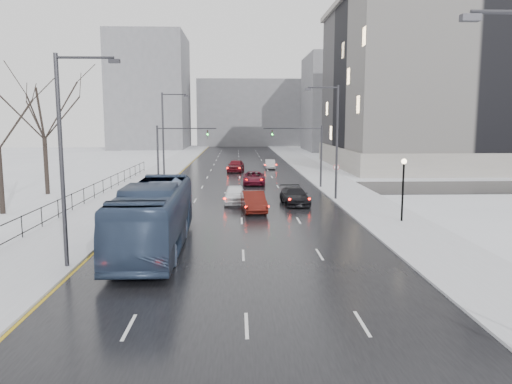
{
  "coord_description": "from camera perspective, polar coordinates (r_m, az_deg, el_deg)",
  "views": [
    {
      "loc": [
        -0.29,
        -3.26,
        7.0
      ],
      "look_at": [
        0.89,
        28.04,
        2.5
      ],
      "focal_mm": 35.0,
      "sensor_mm": 36.0,
      "label": 1
    }
  ],
  "objects": [
    {
      "name": "bldg_far_center",
      "position": [
        143.34,
        -0.45,
        8.98
      ],
      "size": [
        30.0,
        18.0,
        18.0
      ],
      "primitive_type": "cube",
      "color": "slate",
      "rests_on": "ground"
    },
    {
      "name": "bldg_far_right",
      "position": [
        121.67,
        11.46,
        9.9
      ],
      "size": [
        24.0,
        20.0,
        22.0
      ],
      "primitive_type": "cube",
      "color": "slate",
      "rests_on": "ground"
    },
    {
      "name": "iron_fence",
      "position": [
        36.13,
        -22.74,
        -2.18
      ],
      "size": [
        0.06,
        70.0,
        1.3
      ],
      "color": "black",
      "rests_on": "sidewalk_left"
    },
    {
      "name": "bldg_far_left",
      "position": [
        130.28,
        -11.98,
        11.08
      ],
      "size": [
        18.0,
        22.0,
        28.0
      ],
      "primitive_type": "cube",
      "color": "slate",
      "rests_on": "ground"
    },
    {
      "name": "streetlight_l_near",
      "position": [
        24.6,
        -20.9,
        4.42
      ],
      "size": [
        2.95,
        0.25,
        10.0
      ],
      "color": "#2D2D33",
      "rests_on": "ground"
    },
    {
      "name": "cross_road",
      "position": [
        51.74,
        -1.82,
        0.42
      ],
      "size": [
        130.0,
        10.0,
        0.04
      ],
      "primitive_type": "cube",
      "color": "black",
      "rests_on": "ground"
    },
    {
      "name": "sedan_center_far",
      "position": [
        68.19,
        -2.33,
        3.03
      ],
      "size": [
        2.61,
        5.22,
        1.71
      ],
      "primitive_type": "imported",
      "rotation": [
        0.0,
        0.0,
        -0.12
      ],
      "color": "#5C0F19",
      "rests_on": "road"
    },
    {
      "name": "sedan_right_far",
      "position": [
        41.82,
        4.44,
        -0.43
      ],
      "size": [
        2.4,
        5.1,
        1.44
      ],
      "primitive_type": "imported",
      "rotation": [
        0.0,
        0.0,
        0.08
      ],
      "color": "black",
      "rests_on": "road"
    },
    {
      "name": "sedan_right_cross",
      "position": [
        54.71,
        -0.25,
        1.62
      ],
      "size": [
        2.47,
        5.16,
        1.42
      ],
      "primitive_type": "imported",
      "rotation": [
        0.0,
        0.0,
        -0.02
      ],
      "color": "#5C0F21",
      "rests_on": "road"
    },
    {
      "name": "sedan_right_distant",
      "position": [
        72.62,
        1.63,
        3.2
      ],
      "size": [
        1.51,
        4.05,
        1.32
      ],
      "primitive_type": "imported",
      "rotation": [
        0.0,
        0.0,
        -0.03
      ],
      "color": "#A3A3A7",
      "rests_on": "road"
    },
    {
      "name": "streetlight_l_far",
      "position": [
        55.84,
        -10.34,
        6.63
      ],
      "size": [
        2.95,
        0.25,
        10.0
      ],
      "color": "#2D2D33",
      "rests_on": "ground"
    },
    {
      "name": "sidewalk_left",
      "position": [
        64.46,
        -11.27,
        1.86
      ],
      "size": [
        5.0,
        150.0,
        0.16
      ],
      "primitive_type": "cube",
      "color": "silver",
      "rests_on": "ground"
    },
    {
      "name": "no_uturn_sign",
      "position": [
        48.44,
        9.16,
        2.5
      ],
      "size": [
        0.6,
        0.06,
        2.7
      ],
      "color": "#2D2D33",
      "rests_on": "sidewalk_right"
    },
    {
      "name": "bus",
      "position": [
        27.57,
        -11.55,
        -2.74
      ],
      "size": [
        3.24,
        13.1,
        3.64
      ],
      "primitive_type": "imported",
      "rotation": [
        0.0,
        0.0,
        0.01
      ],
      "color": "#31415F",
      "rests_on": "road"
    },
    {
      "name": "civic_building",
      "position": [
        83.23,
        23.34,
        10.42
      ],
      "size": [
        41.0,
        31.0,
        24.8
      ],
      "color": "gray",
      "rests_on": "ground"
    },
    {
      "name": "mast_signal_right",
      "position": [
        51.91,
        6.3,
        4.93
      ],
      "size": [
        6.1,
        0.33,
        6.5
      ],
      "color": "#2D2D33",
      "rests_on": "ground"
    },
    {
      "name": "sidewalk_right",
      "position": [
        64.55,
        7.48,
        1.95
      ],
      "size": [
        5.0,
        150.0,
        0.16
      ],
      "primitive_type": "cube",
      "color": "silver",
      "rests_on": "ground"
    },
    {
      "name": "sedan_center_near",
      "position": [
        42.18,
        -2.42,
        -0.27
      ],
      "size": [
        1.84,
        4.52,
        1.54
      ],
      "primitive_type": "imported",
      "rotation": [
        0.0,
        0.0,
        -0.01
      ],
      "color": "white",
      "rests_on": "road"
    },
    {
      "name": "road",
      "position": [
        63.65,
        -1.89,
        1.88
      ],
      "size": [
        16.0,
        150.0,
        0.04
      ],
      "primitive_type": "cube",
      "color": "black",
      "rests_on": "ground"
    },
    {
      "name": "lamppost_r_mid",
      "position": [
        35.36,
        16.48,
        1.25
      ],
      "size": [
        0.36,
        0.36,
        4.28
      ],
      "color": "black",
      "rests_on": "sidewalk_right"
    },
    {
      "name": "tree_park_d",
      "position": [
        41.77,
        -26.94,
        -2.37
      ],
      "size": [
        8.75,
        8.75,
        12.5
      ],
      "primitive_type": null,
      "color": "black",
      "rests_on": "ground"
    },
    {
      "name": "streetlight_r_mid",
      "position": [
        44.1,
        8.95,
        6.28
      ],
      "size": [
        2.95,
        0.25,
        10.0
      ],
      "color": "#2D2D33",
      "rests_on": "ground"
    },
    {
      "name": "tree_park_e",
      "position": [
        51.03,
        -22.69,
        -0.35
      ],
      "size": [
        9.45,
        9.45,
        13.5
      ],
      "primitive_type": null,
      "color": "black",
      "rests_on": "ground"
    },
    {
      "name": "park_strip",
      "position": [
        66.63,
        -19.36,
        1.73
      ],
      "size": [
        14.0,
        150.0,
        0.12
      ],
      "primitive_type": "cube",
      "color": "white",
      "rests_on": "ground"
    },
    {
      "name": "sedan_right_near",
      "position": [
        38.38,
        -0.29,
        -1.09
      ],
      "size": [
        2.06,
        4.87,
        1.56
      ],
      "primitive_type": "imported",
      "rotation": [
        0.0,
        0.0,
        0.09
      ],
      "color": "#4D120D",
      "rests_on": "road"
    },
    {
      "name": "mast_signal_left",
      "position": [
        51.82,
        -10.0,
        4.85
      ],
      "size": [
        6.1,
        0.33,
        6.5
      ],
      "color": "#2D2D33",
      "rests_on": "ground"
    }
  ]
}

